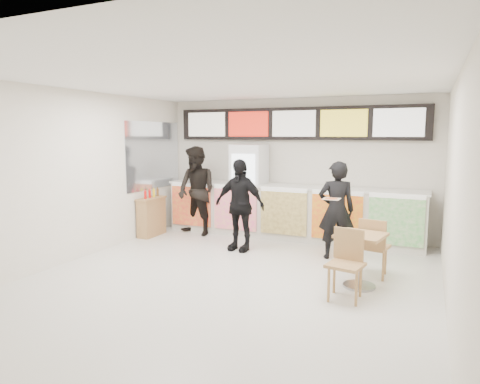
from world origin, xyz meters
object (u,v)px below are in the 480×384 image
Objects in this scene: drinks_fridge at (249,190)px; customer_mid at (239,205)px; service_counter at (289,212)px; customer_main at (336,210)px; condiment_ledge at (152,216)px; cafe_table at (360,250)px; customer_left at (197,191)px.

customer_mid is at bearing -74.94° from drinks_fridge.
drinks_fridge is at bearing 110.20° from customer_mid.
service_counter is 3.16× the size of customer_main.
customer_mid is at bearing -7.37° from condiment_ledge.
customer_mid reaches higher than cafe_table.
customer_main is at bearing -28.13° from drinks_fridge.
customer_mid reaches higher than customer_main.
service_counter is at bearing 71.66° from customer_mid.
customer_mid reaches higher than service_counter.
customer_left is at bearing -29.56° from customer_main.
customer_left reaches higher than service_counter.
customer_left reaches higher than customer_mid.
drinks_fridge reaches higher than customer_main.
drinks_fridge is 1.02× the size of customer_left.
customer_left is at bearing 155.66° from customer_mid.
drinks_fridge is at bearing 149.40° from cafe_table.
drinks_fridge reaches higher than condiment_ledge.
customer_left is at bearing -164.49° from service_counter.
customer_main is at bearing 10.68° from customer_mid.
cafe_table is (0.62, -1.32, -0.33)m from customer_main.
condiment_ledge is (-2.82, -1.03, -0.14)m from service_counter.
drinks_fridge is at bearing 179.01° from service_counter.
customer_mid is 2.71m from cafe_table.
service_counter is at bearing -0.99° from drinks_fridge.
drinks_fridge reaches higher than customer_mid.
service_counter is at bearing 20.10° from condiment_ledge.
service_counter is 1.72m from customer_main.
drinks_fridge is at bearing -46.98° from customer_main.
customer_left is at bearing 164.24° from cafe_table.
drinks_fridge reaches higher than cafe_table.
customer_main reaches higher than cafe_table.
service_counter is 1.03m from drinks_fridge.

